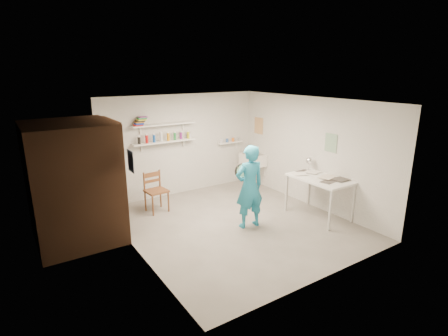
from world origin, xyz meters
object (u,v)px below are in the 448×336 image
belfast_sink (253,160)px  wooden_chair (156,191)px  wall_clock (242,171)px  desk_lamp (309,161)px  work_table (319,197)px  man (249,187)px

belfast_sink → wooden_chair: bearing=-174.7°
wall_clock → desk_lamp: 1.72m
belfast_sink → desk_lamp: size_ratio=3.82×
work_table → desk_lamp: 0.84m
belfast_sink → work_table: belfast_sink is taller
belfast_sink → desk_lamp: (0.10, -1.84, 0.36)m
belfast_sink → work_table: bearing=-92.7°
wall_clock → wooden_chair: size_ratio=0.32×
work_table → wooden_chair: bearing=142.1°
man → desk_lamp: 1.71m
man → wooden_chair: bearing=-48.2°
wooden_chair → belfast_sink: bearing=0.2°
wall_clock → belfast_sink: bearing=53.2°
desk_lamp → wooden_chair: bearing=151.3°
belfast_sink → wall_clock: wall_clock is taller
wooden_chair → desk_lamp: bearing=-33.8°
desk_lamp → man: bearing=-176.5°
work_table → wall_clock: bearing=157.7°
man → work_table: man is taller
work_table → desk_lamp: (0.21, 0.50, 0.64)m
man → belfast_sink: bearing=-123.0°
wall_clock → work_table: wall_clock is taller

